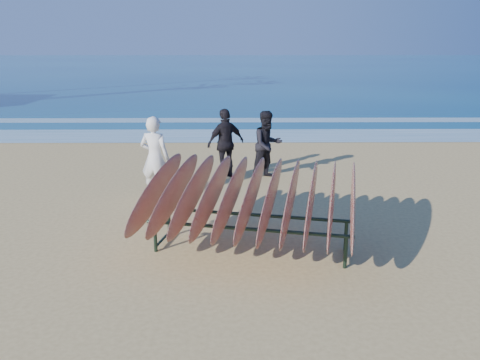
% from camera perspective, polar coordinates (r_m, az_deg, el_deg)
% --- Properties ---
extents(ground, '(120.00, 120.00, 0.00)m').
position_cam_1_polar(ground, '(8.23, 0.06, -7.90)').
color(ground, tan).
rests_on(ground, ground).
extents(ocean, '(160.00, 160.00, 0.00)m').
position_cam_1_polar(ocean, '(62.63, -0.52, 12.58)').
color(ocean, navy).
rests_on(ocean, ground).
extents(foam_near, '(160.00, 160.00, 0.00)m').
position_cam_1_polar(foam_near, '(17.85, -0.31, 5.02)').
color(foam_near, white).
rests_on(foam_near, ground).
extents(foam_far, '(160.00, 160.00, 0.00)m').
position_cam_1_polar(foam_far, '(21.30, -0.35, 6.74)').
color(foam_far, white).
rests_on(foam_far, ground).
extents(surfboard_rack, '(3.68, 3.31, 1.46)m').
position_cam_1_polar(surfboard_rack, '(7.88, 1.24, -1.95)').
color(surfboard_rack, black).
rests_on(surfboard_rack, ground).
extents(person_white, '(0.73, 0.59, 1.75)m').
position_cam_1_polar(person_white, '(10.76, -9.54, 2.47)').
color(person_white, silver).
rests_on(person_white, ground).
extents(person_dark_a, '(0.99, 0.92, 1.63)m').
position_cam_1_polar(person_dark_a, '(12.25, 3.10, 3.97)').
color(person_dark_a, black).
rests_on(person_dark_a, ground).
extents(person_dark_b, '(1.05, 0.85, 1.68)m').
position_cam_1_polar(person_dark_b, '(12.32, -1.61, 4.15)').
color(person_dark_b, black).
rests_on(person_dark_b, ground).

